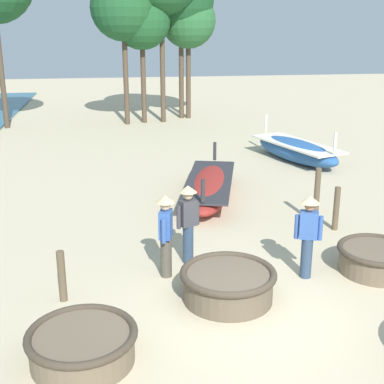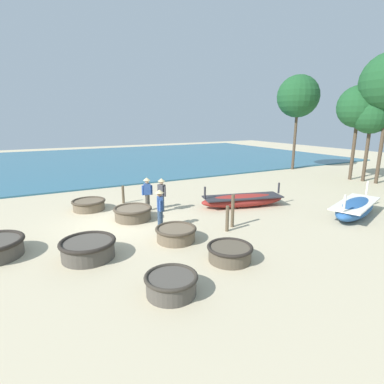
% 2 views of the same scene
% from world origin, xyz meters
% --- Properties ---
extents(ground_plane, '(80.00, 80.00, 0.00)m').
position_xyz_m(ground_plane, '(0.00, 0.00, 0.00)').
color(ground_plane, '#C6B793').
extents(coracle_tilted, '(1.55, 1.55, 0.53)m').
position_xyz_m(coracle_tilted, '(2.85, 1.42, 0.29)').
color(coracle_tilted, brown).
rests_on(coracle_tilted, ground).
extents(coracle_center, '(1.64, 1.64, 0.52)m').
position_xyz_m(coracle_center, '(-2.79, -0.75, 0.28)').
color(coracle_center, brown).
rests_on(coracle_center, ground).
extents(coracle_weathered, '(1.73, 1.73, 0.58)m').
position_xyz_m(coracle_weathered, '(-0.30, 0.74, 0.32)').
color(coracle_weathered, brown).
rests_on(coracle_weathered, ground).
extents(long_boat_ochre_hull, '(2.56, 4.31, 1.39)m').
position_xyz_m(long_boat_ochre_hull, '(4.15, 10.09, 0.40)').
color(long_boat_ochre_hull, '#285693').
rests_on(long_boat_ochre_hull, ground).
extents(long_boat_green_hull, '(2.27, 4.61, 1.16)m').
position_xyz_m(long_boat_green_hull, '(0.37, 6.42, 0.34)').
color(long_boat_green_hull, maroon).
rests_on(long_boat_green_hull, ground).
extents(fisherman_standing_left, '(0.36, 0.51, 1.67)m').
position_xyz_m(fisherman_standing_left, '(-1.31, 1.82, 0.96)').
color(fisherman_standing_left, '#4C473D').
rests_on(fisherman_standing_left, ground).
extents(fisherman_hauling, '(0.51, 0.36, 1.67)m').
position_xyz_m(fisherman_hauling, '(1.38, 1.39, 0.96)').
color(fisherman_hauling, '#2D425B').
rests_on(fisherman_hauling, ground).
extents(fisherman_standing_right, '(0.49, 0.36, 1.67)m').
position_xyz_m(fisherman_standing_right, '(-0.80, 2.38, 0.96)').
color(fisherman_standing_right, '#2D425B').
rests_on(fisherman_standing_right, ground).
extents(mooring_post_mid_beach, '(0.14, 0.14, 0.96)m').
position_xyz_m(mooring_post_mid_beach, '(-3.23, 1.12, 0.48)').
color(mooring_post_mid_beach, brown).
rests_on(mooring_post_mid_beach, ground).
extents(mooring_post_inland, '(0.14, 0.14, 1.07)m').
position_xyz_m(mooring_post_inland, '(2.93, 3.67, 0.53)').
color(mooring_post_inland, brown).
rests_on(mooring_post_inland, ground).
extents(mooring_post_shoreline, '(0.14, 0.14, 1.41)m').
position_xyz_m(mooring_post_shoreline, '(2.62, 4.15, 0.71)').
color(mooring_post_shoreline, brown).
rests_on(mooring_post_shoreline, ground).
extents(tree_center, '(2.69, 2.69, 6.12)m').
position_xyz_m(tree_center, '(-0.75, 18.36, 4.75)').
color(tree_center, '#4C3D2D').
rests_on(tree_center, ground).
extents(tree_tall_back, '(3.21, 3.21, 7.31)m').
position_xyz_m(tree_tall_back, '(1.21, 19.40, 5.68)').
color(tree_tall_back, '#4C3D2D').
rests_on(tree_tall_back, ground).
extents(tree_right_mid, '(2.99, 2.99, 6.82)m').
position_xyz_m(tree_right_mid, '(-1.58, 18.06, 5.30)').
color(tree_right_mid, '#4C3D2D').
rests_on(tree_right_mid, ground).
extents(tree_rightmost, '(2.68, 2.68, 6.11)m').
position_xyz_m(tree_rightmost, '(1.56, 19.33, 4.74)').
color(tree_rightmost, '#4C3D2D').
rests_on(tree_rightmost, ground).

